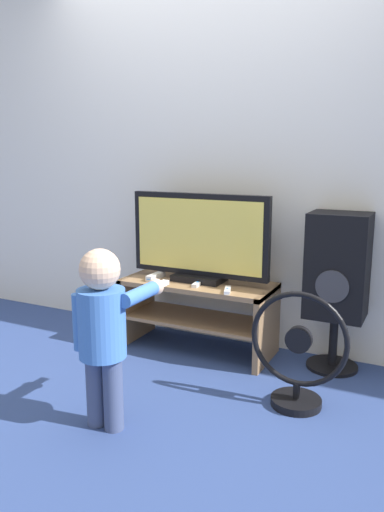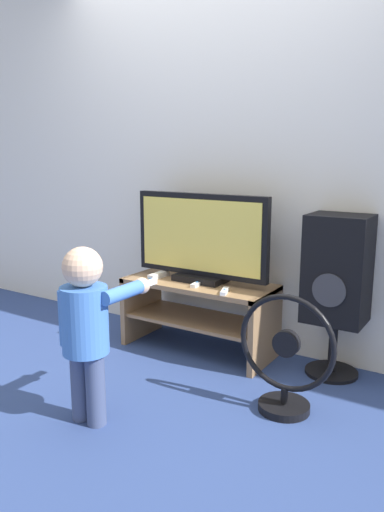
% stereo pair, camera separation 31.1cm
% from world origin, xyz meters
% --- Properties ---
extents(ground_plane, '(16.00, 16.00, 0.00)m').
position_xyz_m(ground_plane, '(0.00, 0.00, 0.00)').
color(ground_plane, navy).
extents(wall_back, '(10.00, 0.06, 2.60)m').
position_xyz_m(wall_back, '(0.00, 0.50, 1.30)').
color(wall_back, silver).
rests_on(wall_back, ground_plane).
extents(tv_stand, '(0.98, 0.42, 0.46)m').
position_xyz_m(tv_stand, '(0.00, 0.21, 0.30)').
color(tv_stand, '#93704C').
rests_on(tv_stand, ground_plane).
extents(television, '(0.93, 0.20, 0.57)m').
position_xyz_m(television, '(0.00, 0.23, 0.74)').
color(television, black).
rests_on(television, tv_stand).
extents(game_console, '(0.04, 0.19, 0.04)m').
position_xyz_m(game_console, '(-0.28, 0.15, 0.48)').
color(game_console, white).
rests_on(game_console, tv_stand).
extents(remote_primary, '(0.07, 0.13, 0.03)m').
position_xyz_m(remote_primary, '(0.27, 0.07, 0.47)').
color(remote_primary, white).
rests_on(remote_primary, tv_stand).
extents(remote_secondary, '(0.05, 0.13, 0.03)m').
position_xyz_m(remote_secondary, '(0.04, 0.12, 0.47)').
color(remote_secondary, white).
rests_on(remote_secondary, tv_stand).
extents(child, '(0.33, 0.49, 0.86)m').
position_xyz_m(child, '(0.03, -0.83, 0.51)').
color(child, '#3F4C72').
rests_on(child, ground_plane).
extents(speaker_tower, '(0.34, 0.31, 0.94)m').
position_xyz_m(speaker_tower, '(0.86, 0.32, 0.61)').
color(speaker_tower, black).
rests_on(speaker_tower, ground_plane).
extents(floor_fan, '(0.50, 0.26, 0.61)m').
position_xyz_m(floor_fan, '(0.78, -0.24, 0.27)').
color(floor_fan, black).
rests_on(floor_fan, ground_plane).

